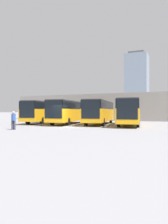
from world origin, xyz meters
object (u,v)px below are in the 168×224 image
bus_1 (100,111)px  bus_2 (69,111)px  bus_0 (130,111)px  pedestrian (13,120)px  bus_3 (46,111)px

bus_1 → bus_2: 4.37m
bus_1 → bus_0: bearing=161.4°
pedestrian → bus_2: bearing=-108.2°
bus_3 → bus_2: bearing=162.6°
bus_1 → bus_2: size_ratio=1.00×
bus_0 → pedestrian: size_ratio=6.58×
pedestrian → bus_0: bearing=-145.2°
bus_1 → pedestrian: bus_1 is taller
bus_0 → bus_2: same height
bus_2 → pedestrian: bearing=78.6°
bus_2 → bus_3: size_ratio=1.00×
bus_1 → bus_3: size_ratio=1.00×
bus_1 → bus_3: same height
bus_0 → bus_2: bearing=-7.6°
bus_2 → pedestrian: bus_2 is taller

